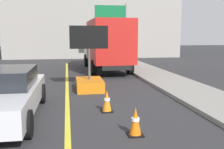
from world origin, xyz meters
name	(u,v)px	position (x,y,z in m)	size (l,w,h in m)	color
arrow_board_trailer	(89,79)	(0.95, 12.86, 0.48)	(1.60, 1.80, 2.70)	orange
box_truck	(106,44)	(2.59, 18.93, 1.76)	(2.55, 7.34, 3.22)	black
pickup_car	(1,94)	(-1.80, 9.36, 0.70)	(2.10, 4.92, 1.38)	silver
highway_guide_sign	(117,22)	(4.33, 24.36, 3.42)	(2.79, 0.18, 5.00)	gray
far_building_block	(92,12)	(2.87, 31.95, 4.89)	(17.86, 7.55, 9.78)	gray
traffic_cone_mid_lane	(135,122)	(1.55, 7.45, 0.33)	(0.36, 0.36, 0.68)	black
traffic_cone_far_lane	(107,101)	(1.19, 9.48, 0.33)	(0.36, 0.36, 0.67)	black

